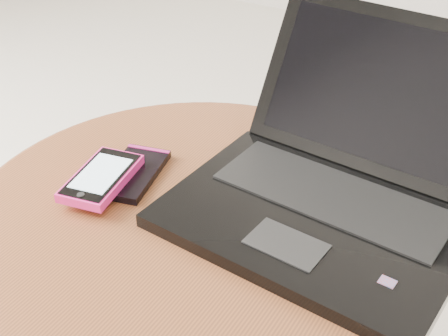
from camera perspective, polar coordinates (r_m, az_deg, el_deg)
The scene contains 4 objects.
table at distance 0.84m, azimuth -2.38°, elevation -9.55°, with size 0.60×0.60×0.48m.
laptop at distance 0.77m, azimuth 10.15°, elevation -1.27°, with size 0.37×0.37×0.20m.
phone_black at distance 0.84m, azimuth -8.35°, elevation -0.45°, with size 0.09×0.13×0.01m.
phone_pink at distance 0.82m, azimuth -11.22°, elevation -0.86°, with size 0.09×0.13×0.01m.
Camera 1 is at (0.33, -0.43, 0.95)m, focal length 49.63 mm.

